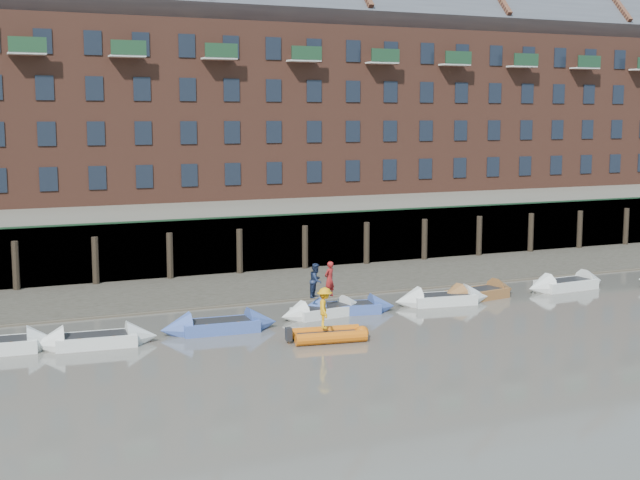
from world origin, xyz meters
TOP-DOWN VIEW (x-y plane):
  - ground at (0.00, 0.00)m, footprint 220.00×220.00m
  - foreshore at (0.00, 18.00)m, footprint 110.00×8.00m
  - mud_band at (0.00, 14.60)m, footprint 110.00×1.60m
  - river_wall at (-0.00, 22.38)m, footprint 110.00×1.23m
  - bank_terrace at (0.00, 36.00)m, footprint 110.00×28.00m
  - apartment_terrace at (-0.00, 36.99)m, footprint 80.60×15.56m
  - rowboat_1 at (-12.20, 9.07)m, footprint 4.89×1.81m
  - rowboat_2 at (-7.07, 9.37)m, footprint 5.02×1.76m
  - rowboat_3 at (-1.91, 10.28)m, footprint 4.53×1.94m
  - rowboat_4 at (-0.67, 10.42)m, footprint 4.64×2.09m
  - rowboat_5 at (4.31, 10.34)m, footprint 4.93×2.00m
  - rowboat_6 at (6.54, 10.71)m, footprint 4.95×2.21m
  - rowboat_7 at (12.12, 10.91)m, footprint 5.07×1.83m
  - rib_tender at (-3.42, 6.20)m, footprint 3.24×1.88m
  - person_rower_a at (-1.61, 10.35)m, footprint 0.70×0.62m
  - person_rower_b at (-2.24, 10.41)m, footprint 0.95×0.95m
  - person_rib_crew at (-3.66, 6.27)m, footprint 0.96×1.21m

SIDE VIEW (x-z plane):
  - ground at x=0.00m, z-range 0.00..0.00m
  - foreshore at x=0.00m, z-range -0.25..0.25m
  - mud_band at x=0.00m, z-range -0.05..0.05m
  - rowboat_3 at x=-1.91m, z-range -0.41..0.86m
  - rowboat_4 at x=-0.67m, z-range -0.42..0.88m
  - rib_tender at x=-3.42m, z-range -0.04..0.51m
  - rowboat_6 at x=6.54m, z-range -0.45..0.94m
  - rowboat_1 at x=-12.20m, z-range -0.45..0.94m
  - rowboat_5 at x=4.31m, z-range -0.45..0.94m
  - rowboat_2 at x=-7.07m, z-range -0.46..0.97m
  - rowboat_7 at x=12.12m, z-range -0.47..0.98m
  - person_rib_crew at x=-3.66m, z-range 0.51..2.16m
  - river_wall at x=0.00m, z-range -0.06..3.24m
  - bank_terrace at x=0.00m, z-range 0.00..3.20m
  - person_rower_b at x=-2.24m, z-range 0.86..2.41m
  - person_rower_a at x=-1.61m, z-range 0.86..2.46m
  - apartment_terrace at x=0.00m, z-range 2.34..23.31m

